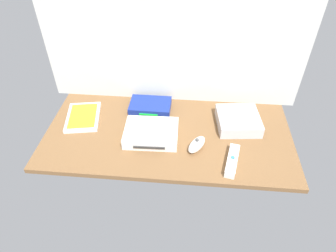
# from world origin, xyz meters

# --- Properties ---
(ground_plane) EXTENTS (1.00, 0.48, 0.02)m
(ground_plane) POSITION_xyz_m (0.00, 0.00, -0.01)
(ground_plane) COLOR brown
(ground_plane) RESTS_ON ground
(back_wall) EXTENTS (1.10, 0.01, 0.64)m
(back_wall) POSITION_xyz_m (0.00, 0.25, 0.32)
(back_wall) COLOR silver
(back_wall) RESTS_ON ground
(game_console) EXTENTS (0.21, 0.17, 0.04)m
(game_console) POSITION_xyz_m (-0.06, -0.03, 0.02)
(game_console) COLOR white
(game_console) RESTS_ON ground_plane
(mini_computer) EXTENTS (0.19, 0.19, 0.05)m
(mini_computer) POSITION_xyz_m (0.29, 0.08, 0.03)
(mini_computer) COLOR silver
(mini_computer) RESTS_ON ground_plane
(game_case) EXTENTS (0.17, 0.21, 0.02)m
(game_case) POSITION_xyz_m (-0.37, 0.06, 0.01)
(game_case) COLOR white
(game_case) RESTS_ON ground_plane
(network_router) EXTENTS (0.18, 0.12, 0.03)m
(network_router) POSITION_xyz_m (-0.09, 0.15, 0.02)
(network_router) COLOR navy
(network_router) RESTS_ON ground_plane
(remote_wand) EXTENTS (0.07, 0.15, 0.03)m
(remote_wand) POSITION_xyz_m (0.25, -0.14, 0.02)
(remote_wand) COLOR white
(remote_wand) RESTS_ON ground_plane
(remote_nunchuk) EXTENTS (0.09, 0.11, 0.05)m
(remote_nunchuk) POSITION_xyz_m (0.12, -0.08, 0.02)
(remote_nunchuk) COLOR white
(remote_nunchuk) RESTS_ON ground_plane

